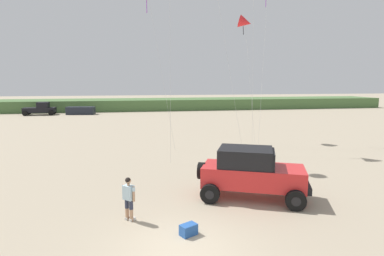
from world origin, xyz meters
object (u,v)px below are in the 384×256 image
object	(u,v)px
jeep	(251,172)
cooler_box	(189,230)
distant_sedan	(81,111)
kite_orange_streamer	(245,22)
person_watching	(129,196)
distant_pickup	(40,109)

from	to	relation	value
jeep	cooler_box	distance (m)	4.55
jeep	distant_sedan	xyz separation A→B (m)	(-13.56, 39.04, -0.60)
distant_sedan	kite_orange_streamer	xyz separation A→B (m)	(18.25, -24.31, 9.70)
cooler_box	distant_sedan	size ratio (longest dim) A/B	0.13
person_watching	distant_pickup	xyz separation A→B (m)	(-14.24, 40.73, 0.00)
cooler_box	distant_pickup	distance (m)	45.28
jeep	kite_orange_streamer	distance (m)	17.94
jeep	distant_pickup	world-z (taller)	jeep
cooler_box	distant_sedan	xyz separation A→B (m)	(-10.24, 41.98, 0.41)
distant_pickup	jeep	bearing A→B (deg)	-63.55
distant_sedan	kite_orange_streamer	world-z (taller)	kite_orange_streamer
jeep	cooler_box	world-z (taller)	jeep
jeep	kite_orange_streamer	bearing A→B (deg)	72.35
person_watching	cooler_box	size ratio (longest dim) A/B	2.98
distant_pickup	kite_orange_streamer	distance (m)	35.78
distant_sedan	kite_orange_streamer	bearing A→B (deg)	-45.54
cooler_box	kite_orange_streamer	world-z (taller)	kite_orange_streamer
kite_orange_streamer	cooler_box	bearing A→B (deg)	-114.38
jeep	person_watching	bearing A→B (deg)	-165.15
jeep	kite_orange_streamer	world-z (taller)	kite_orange_streamer
distant_sedan	cooler_box	bearing A→B (deg)	-68.72
cooler_box	distant_pickup	world-z (taller)	distant_pickup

